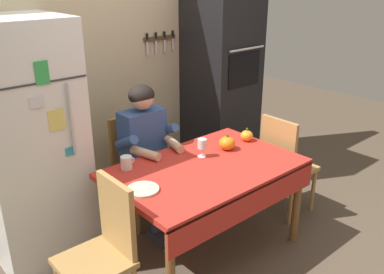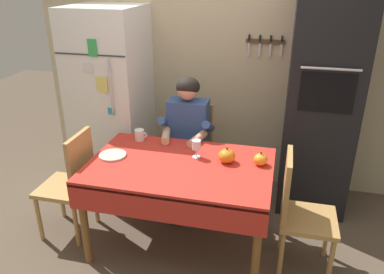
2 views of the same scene
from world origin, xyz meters
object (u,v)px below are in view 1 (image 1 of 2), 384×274
Objects in this scene: wine_glass at (202,145)px; pumpkin_large at (247,136)px; seated_person at (148,147)px; chair_left_side at (104,247)px; refrigerator at (28,145)px; chair_behind_person at (136,164)px; wall_oven at (221,79)px; coffee_mug at (127,163)px; dining_table at (207,177)px; pumpkin_medium at (227,143)px; chair_right_side at (284,162)px; serving_tray at (143,189)px.

pumpkin_large is at bearing -0.95° from wine_glass.
chair_left_side is at bearing -140.70° from seated_person.
refrigerator is at bearing 161.82° from seated_person.
chair_behind_person is at bearing 46.51° from chair_left_side.
wall_oven is 14.38× the size of wine_glass.
wall_oven is 18.91× the size of coffee_mug.
chair_left_side is (-0.90, -0.05, -0.14)m from dining_table.
wall_oven is 1.50× the size of dining_table.
refrigerator reaches higher than pumpkin_medium.
chair_right_side is 7.12× the size of pumpkin_medium.
wine_glass is 0.50m from pumpkin_large.
chair_behind_person is 0.93m from serving_tray.
dining_table is 12.27× the size of pumpkin_large.
refrigerator is at bearing -178.87° from wall_oven.
refrigerator is at bearing 133.63° from coffee_mug.
dining_table is 12.60× the size of coffee_mug.
seated_person is (0.00, -0.19, 0.23)m from chair_behind_person.
serving_tray is at bearing 177.79° from dining_table.
coffee_mug is (0.45, 0.42, 0.28)m from chair_left_side.
chair_right_side reaches higher than coffee_mug.
pumpkin_medium is 0.90m from serving_tray.
pumpkin_medium is at bearing -46.87° from seated_person.
dining_table is at bearing -82.86° from chair_behind_person.
wall_oven is at bearing 26.56° from chair_left_side.
coffee_mug is at bearing -129.59° from chair_behind_person.
chair_left_side is (-0.80, -0.66, -0.23)m from seated_person.
dining_table is 9.59× the size of wine_glass.
chair_behind_person is at bearing 59.51° from serving_tray.
coffee_mug is 0.36m from serving_tray.
refrigerator is 12.32× the size of wine_glass.
chair_left_side is (-1.80, -0.03, 0.00)m from chair_right_side.
refrigerator is at bearing 93.01° from chair_left_side.
coffee_mug is at bearing -159.60° from wall_oven.
coffee_mug is 0.52× the size of serving_tray.
pumpkin_medium reaches higher than coffee_mug.
seated_person is (-1.15, -0.32, -0.31)m from wall_oven.
serving_tray is (-1.45, 0.05, 0.24)m from chair_right_side.
chair_left_side is 6.37× the size of wine_glass.
coffee_mug is at bearing 164.00° from chair_right_side.
wall_oven is at bearing 38.63° from wine_glass.
chair_right_side is (0.90, -0.03, -0.14)m from dining_table.
wall_oven reaches higher than pumpkin_large.
chair_right_side is at bearing -98.95° from wall_oven.
pumpkin_medium is (0.44, -0.66, 0.28)m from chair_behind_person.
serving_tray is at bearing -173.49° from pumpkin_large.
seated_person is 0.43m from coffee_mug.
wall_oven is 1.45m from dining_table.
serving_tray is at bearing -65.29° from refrigerator.
chair_left_side reaches higher than wine_glass.
refrigerator is 8.36× the size of serving_tray.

